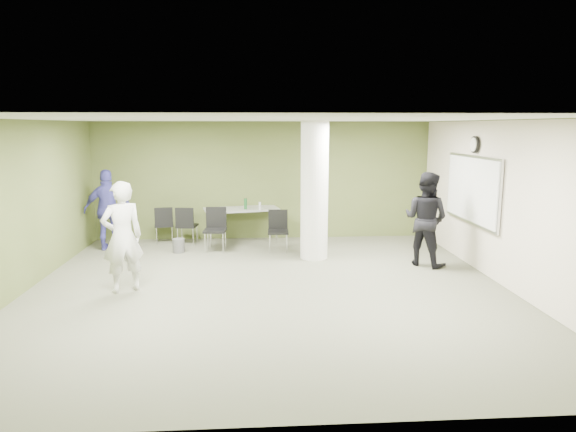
{
  "coord_description": "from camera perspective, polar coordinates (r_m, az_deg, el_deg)",
  "views": [
    {
      "loc": [
        -0.22,
        -8.26,
        2.69
      ],
      "look_at": [
        0.4,
        1.0,
        1.06
      ],
      "focal_mm": 32.0,
      "sensor_mm": 36.0,
      "label": 1
    }
  ],
  "objects": [
    {
      "name": "floor",
      "position": [
        8.69,
        -2.2,
        -8.1
      ],
      "size": [
        8.0,
        8.0,
        0.0
      ],
      "primitive_type": "plane",
      "color": "#575946",
      "rests_on": "ground"
    },
    {
      "name": "ceiling",
      "position": [
        8.26,
        -2.33,
        10.71
      ],
      "size": [
        8.0,
        8.0,
        0.0
      ],
      "primitive_type": "plane",
      "rotation": [
        3.14,
        0.0,
        0.0
      ],
      "color": "white",
      "rests_on": "wall_back"
    },
    {
      "name": "wall_back",
      "position": [
        12.33,
        -2.78,
        3.94
      ],
      "size": [
        8.0,
        2.8,
        0.02
      ],
      "primitive_type": "cube",
      "rotation": [
        1.57,
        0.0,
        0.0
      ],
      "color": "#515D2B",
      "rests_on": "floor"
    },
    {
      "name": "wall_left",
      "position": [
        9.17,
        -28.11,
        0.68
      ],
      "size": [
        0.02,
        8.0,
        2.8
      ],
      "primitive_type": "cube",
      "color": "#515D2B",
      "rests_on": "floor"
    },
    {
      "name": "wall_right_cream",
      "position": [
        9.36,
        23.03,
        1.23
      ],
      "size": [
        0.02,
        8.0,
        2.8
      ],
      "primitive_type": "cube",
      "color": "beige",
      "rests_on": "floor"
    },
    {
      "name": "column",
      "position": [
        10.41,
        2.95,
        2.82
      ],
      "size": [
        0.56,
        0.56,
        2.8
      ],
      "primitive_type": "cylinder",
      "color": "silver",
      "rests_on": "floor"
    },
    {
      "name": "whiteboard",
      "position": [
        10.39,
        19.73,
        2.79
      ],
      "size": [
        0.05,
        2.3,
        1.3
      ],
      "color": "silver",
      "rests_on": "wall_right_cream"
    },
    {
      "name": "wall_clock",
      "position": [
        10.33,
        20.02,
        7.48
      ],
      "size": [
        0.06,
        0.32,
        0.32
      ],
      "color": "black",
      "rests_on": "wall_right_cream"
    },
    {
      "name": "folding_table",
      "position": [
        11.96,
        -5.17,
        0.62
      ],
      "size": [
        1.82,
        1.07,
        1.06
      ],
      "rotation": [
        0.0,
        0.0,
        0.2
      ],
      "color": "gray",
      "rests_on": "floor"
    },
    {
      "name": "wastebasket",
      "position": [
        11.32,
        -12.06,
        -3.24
      ],
      "size": [
        0.26,
        0.26,
        0.3
      ],
      "primitive_type": "cylinder",
      "color": "#4C4C4C",
      "rests_on": "floor"
    },
    {
      "name": "chair_back_left",
      "position": [
        12.21,
        -13.62,
        -0.67
      ],
      "size": [
        0.49,
        0.49,
        0.86
      ],
      "rotation": [
        0.0,
        0.0,
        3.31
      ],
      "color": "black",
      "rests_on": "floor"
    },
    {
      "name": "chair_back_right",
      "position": [
        11.95,
        -11.26,
        -0.75
      ],
      "size": [
        0.49,
        0.49,
        0.88
      ],
      "rotation": [
        0.0,
        0.0,
        3.01
      ],
      "color": "black",
      "rests_on": "floor"
    },
    {
      "name": "chair_table_left",
      "position": [
        11.3,
        -8.05,
        -1.06
      ],
      "size": [
        0.5,
        0.5,
        0.94
      ],
      "rotation": [
        0.0,
        0.0,
        -0.07
      ],
      "color": "black",
      "rests_on": "floor"
    },
    {
      "name": "chair_table_right",
      "position": [
        11.18,
        -1.11,
        -1.26
      ],
      "size": [
        0.46,
        0.46,
        0.89
      ],
      "rotation": [
        0.0,
        0.0,
        -0.04
      ],
      "color": "black",
      "rests_on": "floor"
    },
    {
      "name": "woman_white",
      "position": [
        8.76,
        -17.93,
        -2.23
      ],
      "size": [
        0.8,
        0.71,
        1.83
      ],
      "primitive_type": "imported",
      "rotation": [
        0.0,
        0.0,
        3.66
      ],
      "color": "silver",
      "rests_on": "floor"
    },
    {
      "name": "man_black",
      "position": [
        10.29,
        15.05,
        -0.32
      ],
      "size": [
        1.12,
        1.12,
        1.83
      ],
      "primitive_type": "imported",
      "rotation": [
        0.0,
        0.0,
        2.37
      ],
      "color": "black",
      "rests_on": "floor"
    },
    {
      "name": "man_blue",
      "position": [
        11.87,
        -19.31,
        0.65
      ],
      "size": [
        1.08,
        0.56,
        1.77
      ],
      "primitive_type": "imported",
      "rotation": [
        0.0,
        0.0,
        3.27
      ],
      "color": "#403E9A",
      "rests_on": "floor"
    }
  ]
}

